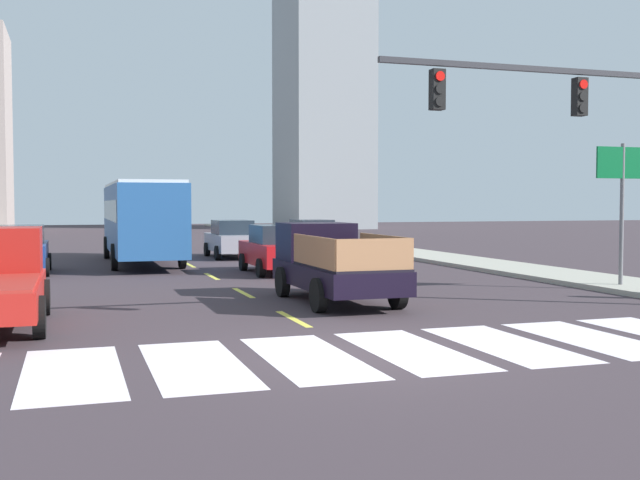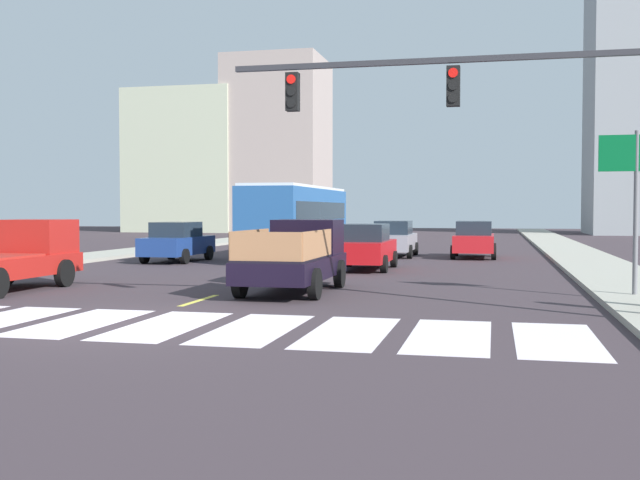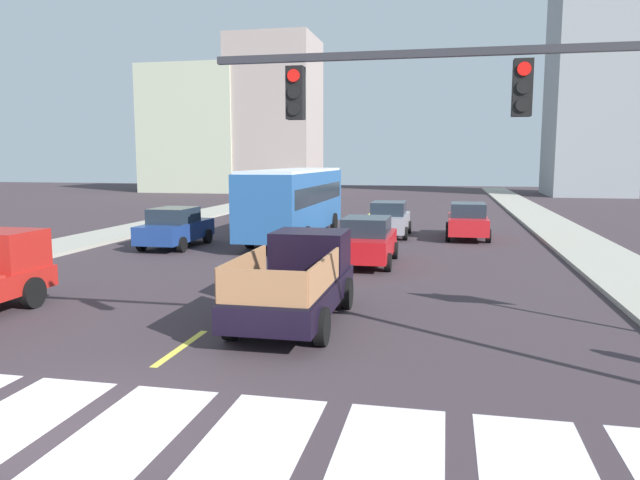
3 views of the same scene
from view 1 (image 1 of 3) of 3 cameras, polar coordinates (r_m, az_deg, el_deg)
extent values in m
plane|color=#392F34|center=(12.80, 3.01, -8.48)|extent=(160.00, 160.00, 0.00)
cube|color=#A29F91|center=(33.62, 9.51, -1.39)|extent=(2.87, 110.00, 0.15)
cube|color=silver|center=(11.97, -18.05, -9.38)|extent=(1.42, 3.84, 0.01)
cube|color=silver|center=(12.10, -9.29, -9.15)|extent=(1.42, 3.84, 0.01)
cube|color=silver|center=(12.50, -0.93, -8.72)|extent=(1.42, 3.84, 0.01)
cube|color=silver|center=(13.15, 6.74, -8.17)|extent=(1.42, 3.84, 0.01)
cube|color=silver|center=(14.00, 13.58, -7.56)|extent=(1.42, 3.84, 0.01)
cube|color=silver|center=(15.02, 19.54, -6.94)|extent=(1.42, 3.84, 0.01)
cube|color=#DDD046|center=(16.54, -2.02, -5.90)|extent=(0.16, 2.40, 0.01)
cube|color=#DDD046|center=(21.34, -5.75, -3.95)|extent=(0.16, 2.40, 0.01)
cube|color=#DDD046|center=(26.22, -8.09, -2.71)|extent=(0.16, 2.40, 0.01)
cube|color=#DDD046|center=(31.14, -9.70, -1.86)|extent=(0.16, 2.40, 0.01)
cube|color=#DDD046|center=(36.08, -10.86, -1.24)|extent=(0.16, 2.40, 0.01)
cube|color=#DDD046|center=(41.03, -11.74, -0.76)|extent=(0.16, 2.40, 0.01)
cube|color=#DDD046|center=(46.00, -12.43, -0.40)|extent=(0.16, 2.40, 0.01)
cube|color=#DDD046|center=(50.97, -12.99, -0.10)|extent=(0.16, 2.40, 0.01)
cube|color=black|center=(19.15, 1.24, -2.67)|extent=(1.96, 5.20, 0.56)
cube|color=black|center=(20.70, -0.31, -0.09)|extent=(1.84, 1.60, 1.00)
cube|color=#19232D|center=(21.11, -0.68, 0.45)|extent=(1.72, 0.08, 0.56)
cube|color=black|center=(18.23, 2.23, -1.97)|extent=(1.84, 3.30, 0.06)
cylinder|color=black|center=(20.37, -2.82, -3.13)|extent=(0.22, 0.80, 0.80)
cylinder|color=black|center=(20.97, 2.36, -2.96)|extent=(0.22, 0.80, 0.80)
cylinder|color=black|center=(17.40, -0.10, -4.14)|extent=(0.22, 0.80, 0.80)
cylinder|color=black|center=(18.10, 5.82, -3.89)|extent=(0.22, 0.80, 0.80)
cube|color=#9D6B46|center=(17.91, -0.47, -0.83)|extent=(0.06, 3.17, 0.70)
cube|color=#9D6B46|center=(18.54, 4.85, -0.72)|extent=(0.06, 3.17, 0.70)
cube|color=#9D6B46|center=(16.73, 4.12, -1.09)|extent=(1.80, 0.06, 0.70)
cylinder|color=black|center=(18.10, -19.87, -4.04)|extent=(0.22, 0.80, 0.80)
cylinder|color=black|center=(15.01, -20.23, -5.43)|extent=(0.22, 0.80, 0.80)
cube|color=#255694|center=(32.22, -13.21, 1.55)|extent=(2.50, 10.80, 2.70)
cube|color=#19232D|center=(32.21, -13.21, 2.18)|extent=(2.52, 9.94, 0.80)
cube|color=silver|center=(32.22, -13.23, 4.06)|extent=(2.40, 10.37, 0.12)
cylinder|color=black|center=(35.53, -15.65, -0.55)|extent=(0.22, 1.00, 1.00)
cylinder|color=black|center=(35.72, -11.64, -0.48)|extent=(0.22, 1.00, 1.00)
cylinder|color=black|center=(29.23, -15.12, -1.24)|extent=(0.22, 1.00, 1.00)
cylinder|color=black|center=(29.47, -10.26, -1.15)|extent=(0.22, 1.00, 1.00)
cube|color=navy|center=(28.85, -21.51, -0.99)|extent=(1.80, 4.40, 0.76)
cube|color=#1E2833|center=(28.66, -21.55, 0.39)|extent=(1.58, 2.11, 0.64)
cylinder|color=black|center=(30.19, -19.64, -1.52)|extent=(0.22, 0.64, 0.64)
cylinder|color=black|center=(27.47, -19.79, -1.93)|extent=(0.22, 0.64, 0.64)
cube|color=gray|center=(35.06, -6.62, -0.18)|extent=(1.80, 4.40, 0.76)
cube|color=#1E2833|center=(34.88, -6.57, 0.96)|extent=(1.58, 2.11, 0.64)
cylinder|color=black|center=(36.26, -8.44, -0.69)|extent=(0.22, 0.64, 0.64)
cylinder|color=black|center=(36.60, -5.66, -0.65)|extent=(0.22, 0.64, 0.64)
cylinder|color=black|center=(33.57, -7.65, -0.96)|extent=(0.22, 0.64, 0.64)
cylinder|color=black|center=(33.95, -4.66, -0.91)|extent=(0.22, 0.64, 0.64)
cube|color=red|center=(35.94, -0.70, -0.09)|extent=(1.80, 4.40, 0.76)
cube|color=#1E2833|center=(35.77, -0.63, 1.02)|extent=(1.58, 2.11, 0.64)
cylinder|color=black|center=(37.02, -2.66, -0.60)|extent=(0.22, 0.64, 0.64)
cylinder|color=black|center=(37.53, -0.01, -0.55)|extent=(0.22, 0.64, 0.64)
cylinder|color=black|center=(34.40, -1.45, -0.85)|extent=(0.22, 0.64, 0.64)
cylinder|color=black|center=(34.96, 1.38, -0.79)|extent=(0.22, 0.64, 0.64)
cube|color=red|center=(27.18, -3.29, -1.02)|extent=(1.80, 4.40, 0.76)
cube|color=#1E2833|center=(27.00, -3.21, 0.45)|extent=(1.58, 2.11, 0.64)
cylinder|color=black|center=(28.32, -5.75, -1.64)|extent=(0.22, 0.64, 0.64)
cylinder|color=black|center=(28.76, -2.24, -1.57)|extent=(0.22, 0.64, 0.64)
cylinder|color=black|center=(25.67, -4.45, -2.09)|extent=(0.22, 0.64, 0.64)
cylinder|color=black|center=(26.16, -0.61, -2.00)|extent=(0.22, 0.64, 0.64)
cube|color=#2D2D33|center=(17.98, 17.71, 11.94)|extent=(8.76, 0.12, 0.12)
cube|color=black|center=(18.15, 18.82, 10.08)|extent=(0.28, 0.24, 0.84)
cylinder|color=red|center=(18.09, 19.08, 10.93)|extent=(0.20, 0.04, 0.20)
cylinder|color=black|center=(18.05, 19.07, 10.12)|extent=(0.20, 0.04, 0.20)
cylinder|color=black|center=(18.02, 19.06, 9.30)|extent=(0.20, 0.04, 0.20)
cube|color=black|center=(16.32, 8.75, 11.04)|extent=(0.28, 0.24, 0.84)
cylinder|color=red|center=(16.24, 8.96, 12.00)|extent=(0.20, 0.04, 0.20)
cylinder|color=black|center=(16.20, 8.96, 11.09)|extent=(0.20, 0.04, 0.20)
cylinder|color=black|center=(16.17, 8.95, 10.18)|extent=(0.20, 0.04, 0.20)
cylinder|color=slate|center=(23.58, 21.61, 1.62)|extent=(0.12, 0.12, 4.20)
cube|color=#055829|center=(23.55, 21.61, 5.39)|extent=(1.70, 0.06, 0.90)
cube|color=gray|center=(77.06, 0.22, 10.93)|extent=(7.87, 9.72, 26.85)
camera|label=2|loc=(11.80, 81.15, -0.77)|focal=42.65mm
camera|label=3|loc=(10.90, 45.97, 8.77)|focal=33.70mm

